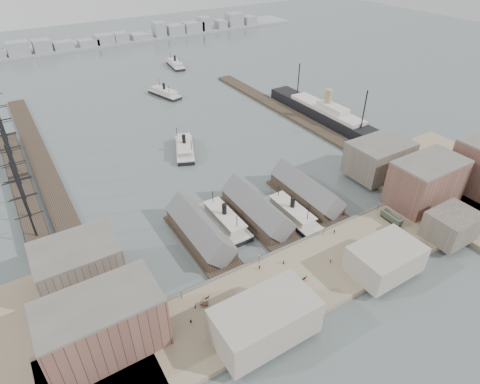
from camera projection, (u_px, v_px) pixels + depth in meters
ground at (281, 242)px, 154.52m from camera, size 900.00×900.00×0.00m
quay at (315, 272)px, 139.88m from camera, size 180.00×30.00×2.00m
seawall at (289, 247)px, 150.21m from camera, size 180.00×1.20×2.30m
east_land at (456, 182)px, 188.30m from camera, size 70.00×80.00×2.00m
west_wharf at (46, 173)px, 194.82m from camera, size 10.00×220.00×1.60m
east_wharf at (295, 117)px, 251.38m from camera, size 10.00×180.00×1.60m
ferry_shed_west at (200, 232)px, 152.46m from camera, size 14.00×42.00×12.60m
ferry_shed_center at (257, 210)px, 163.79m from camera, size 14.00×42.00×12.60m
ferry_shed_east at (306, 191)px, 175.12m from camera, size 14.00×42.00×12.60m
warehouse_west_front at (103, 326)px, 109.40m from camera, size 32.00×18.00×18.00m
warehouse_west_back at (78, 265)px, 131.64m from camera, size 26.00×20.00×14.00m
warehouse_east_front at (426, 182)px, 168.37m from camera, size 30.00×18.00×19.00m
warehouse_east_back at (379, 159)px, 189.36m from camera, size 28.00×20.00×15.00m
street_bldg_center at (385, 259)px, 136.78m from camera, size 24.00×16.00×10.00m
street_bldg_west at (265, 321)px, 114.44m from camera, size 30.00×16.00×12.00m
street_bldg_east at (452, 225)px, 151.04m from camera, size 18.00×14.00×11.00m
lamp_post_far_w at (181, 293)px, 127.34m from camera, size 0.44×0.44×3.92m
lamp_post_near_w at (259, 258)px, 140.41m from camera, size 0.44×0.44×3.92m
lamp_post_near_e at (324, 229)px, 153.48m from camera, size 0.44×0.44×3.92m
lamp_post_far_e at (379, 205)px, 166.55m from camera, size 0.44×0.44×3.92m
far_shore at (73, 44)px, 386.57m from camera, size 500.00×40.00×15.72m
ferry_docked_west at (225, 219)px, 162.11m from camera, size 8.97×29.89×10.68m
ferry_docked_east at (292, 213)px, 165.97m from camera, size 8.91×29.71×10.61m
ferry_open_near at (185, 148)px, 213.12m from camera, size 19.74×31.17×10.71m
ferry_open_mid at (165, 93)px, 281.68m from camera, size 15.83×28.82×9.86m
ferry_open_far at (175, 64)px, 337.98m from camera, size 11.51×28.91×10.05m
sailing_ship_near at (29, 210)px, 167.18m from camera, size 8.83×60.80×36.28m
sailing_ship_mid at (13, 156)px, 205.18m from camera, size 9.14×52.82×37.58m
ocean_steamer at (326, 114)px, 246.77m from camera, size 13.33×97.42×19.48m
tram at (391, 218)px, 160.99m from camera, size 2.73×9.83×3.48m
horse_cart_left at (207, 300)px, 127.47m from camera, size 4.45×3.84×1.47m
horse_cart_center at (303, 280)px, 134.45m from camera, size 5.03×2.04×1.69m
horse_cart_right at (374, 252)px, 145.71m from camera, size 4.73×2.88×1.42m
pedestrian_0 at (195, 307)px, 125.00m from camera, size 0.64×0.48×1.72m
pedestrian_1 at (191, 322)px, 120.30m from camera, size 1.06×1.02×1.73m
pedestrian_2 at (260, 268)px, 139.02m from camera, size 1.33×1.02×1.81m
pedestrian_3 at (293, 297)px, 128.06m from camera, size 0.90×1.14×1.80m
pedestrian_4 at (284, 262)px, 141.32m from camera, size 0.81×0.57×1.56m
pedestrian_5 at (331, 261)px, 141.69m from camera, size 0.54×0.68×1.70m
pedestrian_6 at (334, 232)px, 155.20m from camera, size 0.64×0.81×1.65m
pedestrian_7 at (388, 246)px, 148.32m from camera, size 1.15×1.17×1.62m
pedestrian_8 at (388, 211)px, 166.52m from camera, size 0.61×1.04×1.66m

